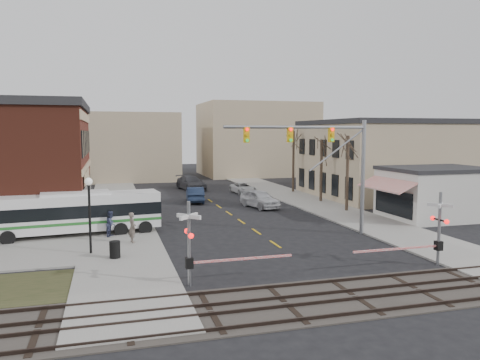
% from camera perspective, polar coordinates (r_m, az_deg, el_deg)
% --- Properties ---
extents(ground, '(160.00, 160.00, 0.00)m').
position_cam_1_polar(ground, '(28.53, 5.72, -8.73)').
color(ground, black).
rests_on(ground, ground).
extents(sidewalk_west, '(5.00, 60.00, 0.12)m').
position_cam_1_polar(sidewalk_west, '(46.24, -14.75, -3.19)').
color(sidewalk_west, gray).
rests_on(sidewalk_west, ground).
extents(sidewalk_east, '(5.00, 60.00, 0.12)m').
position_cam_1_polar(sidewalk_east, '(50.24, 7.48, -2.34)').
color(sidewalk_east, gray).
rests_on(sidewalk_east, ground).
extents(ballast_strip, '(160.00, 5.00, 0.06)m').
position_cam_1_polar(ballast_strip, '(21.60, 13.72, -13.60)').
color(ballast_strip, '#332D28').
rests_on(ballast_strip, ground).
extents(rail_tracks, '(160.00, 3.91, 0.14)m').
position_cam_1_polar(rail_tracks, '(21.57, 13.72, -13.38)').
color(rail_tracks, '#2D231E').
rests_on(rail_tracks, ground).
extents(tan_building, '(20.30, 15.30, 8.50)m').
position_cam_1_polar(tan_building, '(55.94, 19.40, 2.53)').
color(tan_building, tan).
rests_on(tan_building, ground).
extents(awning_shop, '(9.74, 6.20, 4.30)m').
position_cam_1_polar(awning_shop, '(42.14, 22.74, -1.43)').
color(awning_shop, beige).
rests_on(awning_shop, ground).
extents(tree_east_a, '(0.28, 0.28, 6.75)m').
position_cam_1_polar(tree_east_a, '(43.13, 12.95, 0.81)').
color(tree_east_a, '#382B21').
rests_on(tree_east_a, sidewalk_east).
extents(tree_east_b, '(0.28, 0.28, 6.30)m').
position_cam_1_polar(tree_east_b, '(48.61, 9.87, 1.16)').
color(tree_east_b, '#382B21').
rests_on(tree_east_b, sidewalk_east).
extents(tree_east_c, '(0.28, 0.28, 7.20)m').
position_cam_1_polar(tree_east_c, '(55.95, 6.52, 2.27)').
color(tree_east_c, '#382B21').
rests_on(tree_east_c, sidewalk_east).
extents(transit_bus, '(11.53, 3.72, 2.91)m').
position_cam_1_polar(transit_bus, '(34.26, -19.33, -3.74)').
color(transit_bus, silver).
rests_on(transit_bus, ground).
extents(traffic_signal_mast, '(10.16, 0.30, 8.00)m').
position_cam_1_polar(traffic_signal_mast, '(32.33, 10.56, 3.23)').
color(traffic_signal_mast, gray).
rests_on(traffic_signal_mast, ground).
extents(rr_crossing_west, '(5.60, 1.36, 4.00)m').
position_cam_1_polar(rr_crossing_west, '(22.08, -5.13, -7.79)').
color(rr_crossing_west, gray).
rests_on(rr_crossing_west, ground).
extents(rr_crossing_east, '(5.60, 1.36, 4.00)m').
position_cam_1_polar(rr_crossing_east, '(27.04, 22.40, -5.68)').
color(rr_crossing_east, gray).
rests_on(rr_crossing_east, ground).
extents(street_lamp, '(0.44, 0.44, 4.44)m').
position_cam_1_polar(street_lamp, '(28.42, -17.91, -2.29)').
color(street_lamp, black).
rests_on(street_lamp, sidewalk_west).
extents(trash_bin, '(0.60, 0.60, 0.95)m').
position_cam_1_polar(trash_bin, '(27.48, -15.01, -8.19)').
color(trash_bin, black).
rests_on(trash_bin, sidewalk_west).
extents(car_a, '(3.10, 5.33, 1.70)m').
position_cam_1_polar(car_a, '(44.63, 2.43, -2.30)').
color(car_a, '#AFB1B4').
rests_on(car_a, ground).
extents(car_b, '(2.23, 4.95, 1.58)m').
position_cam_1_polar(car_b, '(48.36, -5.51, -1.77)').
color(car_b, '#162037').
rests_on(car_b, ground).
extents(car_c, '(2.48, 4.73, 1.27)m').
position_cam_1_polar(car_c, '(54.92, 0.40, -0.99)').
color(car_c, '#BCBCBC').
rests_on(car_c, ground).
extents(car_d, '(3.49, 6.27, 1.72)m').
position_cam_1_polar(car_d, '(58.75, -5.99, -0.36)').
color(car_d, '#3C3D41').
rests_on(car_d, ground).
extents(pedestrian_near, '(0.63, 0.81, 1.96)m').
position_cam_1_polar(pedestrian_near, '(30.81, -13.00, -5.66)').
color(pedestrian_near, '#645950').
rests_on(pedestrian_near, sidewalk_west).
extents(pedestrian_far, '(0.93, 1.04, 1.75)m').
position_cam_1_polar(pedestrian_far, '(33.01, -15.45, -5.14)').
color(pedestrian_far, '#333959').
rests_on(pedestrian_far, sidewalk_west).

